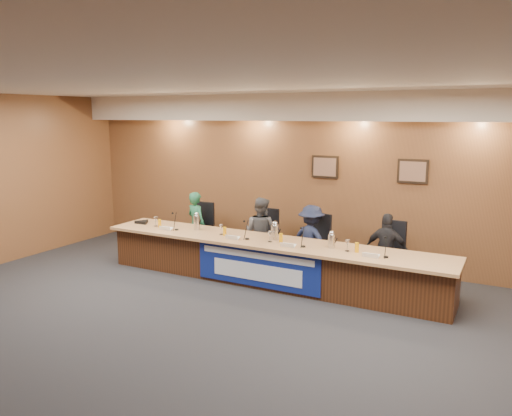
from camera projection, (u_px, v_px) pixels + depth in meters
The scene contains 39 objects.
floor at pixel (185, 337), 6.41m from camera, with size 10.00×10.00×0.00m, color black.
ceiling at pixel (178, 81), 5.82m from camera, with size 10.00×8.00×0.04m, color silver.
wall_back at pixel (306, 179), 9.59m from camera, with size 10.00×0.04×3.20m, color brown.
soffit at pixel (302, 107), 9.13m from camera, with size 10.00×0.50×0.50m, color beige.
dais_body at pixel (268, 263), 8.43m from camera, with size 6.00×0.80×0.70m, color #402010.
dais_top at pixel (267, 242), 8.32m from camera, with size 6.10×0.95×0.05m, color #B27F50.
banner at pixel (257, 267), 8.07m from camera, with size 2.20×0.02×0.65m, color navy.
banner_text_upper at pixel (256, 256), 8.02m from camera, with size 2.00×0.01×0.10m, color silver.
banner_text_lower at pixel (256, 272), 8.07m from camera, with size 1.60×0.01×0.28m, color silver.
wall_photo_left at pixel (325, 167), 9.34m from camera, with size 0.52×0.04×0.42m, color black.
wall_photo_right at pixel (413, 171), 8.60m from camera, with size 0.52×0.04×0.42m, color black.
panelist_a at pixel (196, 225), 9.88m from camera, with size 0.48×0.32×1.32m, color #1C5A3B.
panelist_b at pixel (261, 233), 9.22m from camera, with size 0.64×0.50×1.33m, color #4A4B4F.
panelist_c at pixel (311, 241), 8.77m from camera, with size 0.82×0.47×1.26m, color #161C34.
panelist_d at pixel (387, 251), 8.16m from camera, with size 0.73×0.30×1.24m, color black.
office_chair_a at pixel (200, 233), 10.00m from camera, with size 0.48×0.48×0.08m, color black.
office_chair_b at pixel (263, 241), 9.35m from camera, with size 0.48×0.48×0.08m, color black.
office_chair_c at pixel (313, 248), 8.88m from camera, with size 0.48×0.48×0.08m, color black.
office_chair_d at pixel (388, 257), 8.27m from camera, with size 0.48×0.48×0.08m, color black.
nameplate_a at pixel (165, 228), 9.02m from camera, with size 0.24×0.06×0.09m, color white.
microphone_a at pixel (176, 230), 9.04m from camera, with size 0.07×0.07×0.02m, color black.
juice_glass_a at pixel (160, 223), 9.26m from camera, with size 0.06×0.06×0.15m, color #EA9C08.
water_glass_a at pixel (156, 222), 9.35m from camera, with size 0.08×0.08×0.18m, color silver.
nameplate_b at pixel (232, 237), 8.35m from camera, with size 0.24×0.06×0.09m, color white.
microphone_b at pixel (247, 239), 8.37m from camera, with size 0.07×0.07×0.02m, color black.
juice_glass_b at pixel (225, 231), 8.63m from camera, with size 0.06×0.06×0.15m, color #EA9C08.
water_glass_b at pixel (221, 230), 8.69m from camera, with size 0.08×0.08×0.18m, color silver.
nameplate_c at pixel (287, 245), 7.86m from camera, with size 0.24×0.06×0.09m, color white.
microphone_c at pixel (303, 246), 7.89m from camera, with size 0.07×0.07×0.02m, color black.
juice_glass_c at pixel (281, 238), 8.17m from camera, with size 0.06×0.06×0.15m, color #EA9C08.
water_glass_c at pixel (270, 237), 8.19m from camera, with size 0.08×0.08×0.18m, color silver.
nameplate_d at pixel (370, 255), 7.28m from camera, with size 0.24×0.06×0.09m, color white.
microphone_d at pixel (386, 257), 7.30m from camera, with size 0.07×0.07×0.02m, color black.
juice_glass_d at pixel (357, 247), 7.58m from camera, with size 0.06×0.06×0.15m, color #EA9C08.
water_glass_d at pixel (347, 246), 7.63m from camera, with size 0.08×0.08×0.18m, color silver.
carafe_left at pixel (197, 223), 9.05m from camera, with size 0.11×0.11×0.26m, color silver.
carafe_mid at pixel (275, 232), 8.33m from camera, with size 0.13×0.13×0.25m, color silver.
carafe_right at pixel (332, 241), 7.82m from camera, with size 0.11×0.11×0.22m, color silver.
speakerphone at pixel (143, 222), 9.60m from camera, with size 0.32×0.32×0.05m, color black.
Camera 1 is at (3.62, -4.87, 2.81)m, focal length 35.00 mm.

